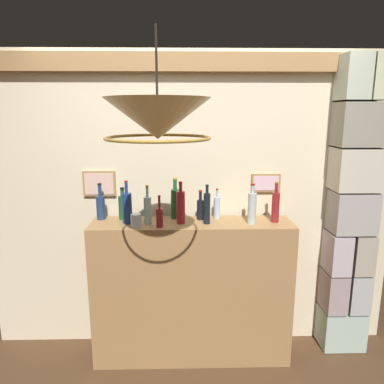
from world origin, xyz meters
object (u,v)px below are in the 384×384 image
at_px(liquor_bottle_tequila, 148,209).
at_px(pendant_lamp, 158,120).
at_px(liquor_bottle_scotch, 276,206).
at_px(liquor_bottle_vodka, 252,207).
at_px(liquor_bottle_sherry, 217,207).
at_px(liquor_bottle_port, 175,202).
at_px(liquor_bottle_whiskey, 200,208).
at_px(liquor_bottle_rum, 127,207).
at_px(liquor_bottle_rye, 160,216).
at_px(liquor_bottle_amaro, 123,207).
at_px(liquor_bottle_vermouth, 101,206).
at_px(liquor_bottle_brandy, 181,206).
at_px(liquor_bottle_bourbon, 207,208).
at_px(glass_tumbler_rocks, 136,220).

distance_m(liquor_bottle_tequila, pendant_lamp, 1.03).
height_order(liquor_bottle_tequila, liquor_bottle_scotch, liquor_bottle_scotch).
height_order(liquor_bottle_vodka, liquor_bottle_sherry, liquor_bottle_vodka).
distance_m(liquor_bottle_vodka, liquor_bottle_scotch, 0.19).
xyz_separation_m(liquor_bottle_tequila, liquor_bottle_port, (0.20, 0.14, 0.02)).
xyz_separation_m(liquor_bottle_whiskey, liquor_bottle_rum, (-0.56, -0.09, 0.03)).
relative_size(liquor_bottle_vodka, liquor_bottle_whiskey, 1.31).
distance_m(liquor_bottle_rye, liquor_bottle_scotch, 0.89).
bearing_deg(liquor_bottle_amaro, liquor_bottle_vermouth, -179.90).
relative_size(liquor_bottle_vodka, liquor_bottle_scotch, 0.97).
distance_m(liquor_bottle_brandy, liquor_bottle_scotch, 0.73).
height_order(liquor_bottle_sherry, liquor_bottle_port, liquor_bottle_port).
bearing_deg(liquor_bottle_amaro, liquor_bottle_bourbon, -11.55).
bearing_deg(liquor_bottle_brandy, liquor_bottle_vodka, -2.18).
distance_m(liquor_bottle_brandy, glass_tumbler_rocks, 0.35).
height_order(liquor_bottle_vodka, pendant_lamp, pendant_lamp).
distance_m(liquor_bottle_port, liquor_bottle_whiskey, 0.21).
xyz_separation_m(liquor_bottle_rye, pendant_lamp, (0.05, -0.67, 0.71)).
relative_size(liquor_bottle_amaro, liquor_bottle_bourbon, 0.85).
distance_m(liquor_bottle_vodka, liquor_bottle_rye, 0.70).
distance_m(liquor_bottle_sherry, liquor_bottle_bourbon, 0.16).
height_order(liquor_bottle_vodka, liquor_bottle_vermouth, liquor_bottle_vodka).
distance_m(liquor_bottle_vodka, liquor_bottle_bourbon, 0.34).
height_order(liquor_bottle_vodka, liquor_bottle_port, liquor_bottle_port).
bearing_deg(liquor_bottle_whiskey, liquor_bottle_vodka, -17.27).
distance_m(liquor_bottle_amaro, liquor_bottle_brandy, 0.47).
height_order(liquor_bottle_sherry, liquor_bottle_rum, liquor_bottle_rum).
bearing_deg(liquor_bottle_bourbon, glass_tumbler_rocks, -172.16).
relative_size(liquor_bottle_rye, pendant_lamp, 0.43).
height_order(liquor_bottle_rye, liquor_bottle_scotch, liquor_bottle_scotch).
distance_m(liquor_bottle_bourbon, glass_tumbler_rocks, 0.54).
distance_m(liquor_bottle_whiskey, liquor_bottle_brandy, 0.19).
relative_size(liquor_bottle_bourbon, liquor_bottle_scotch, 0.95).
relative_size(liquor_bottle_amaro, liquor_bottle_brandy, 0.79).
bearing_deg(liquor_bottle_brandy, liquor_bottle_whiskey, 32.81).
bearing_deg(liquor_bottle_vermouth, liquor_bottle_port, 1.31).
bearing_deg(liquor_bottle_amaro, liquor_bottle_rum, -65.15).
xyz_separation_m(liquor_bottle_amaro, liquor_bottle_scotch, (1.18, -0.10, 0.02)).
xyz_separation_m(liquor_bottle_amaro, liquor_bottle_sherry, (0.74, 0.00, -0.01)).
height_order(liquor_bottle_rye, liquor_bottle_whiskey, liquor_bottle_rye).
bearing_deg(liquor_bottle_vermouth, liquor_bottle_scotch, -4.41).
distance_m(liquor_bottle_amaro, liquor_bottle_tequila, 0.24).
bearing_deg(liquor_bottle_vermouth, liquor_bottle_whiskey, -1.49).
xyz_separation_m(liquor_bottle_sherry, liquor_bottle_bourbon, (-0.09, -0.14, 0.03)).
relative_size(liquor_bottle_vodka, liquor_bottle_bourbon, 1.03).
distance_m(liquor_bottle_tequila, glass_tumbler_rocks, 0.13).
relative_size(liquor_bottle_rum, liquor_bottle_brandy, 1.02).
relative_size(liquor_bottle_port, pendant_lamp, 0.59).
height_order(liquor_bottle_tequila, liquor_bottle_bourbon, liquor_bottle_bourbon).
height_order(liquor_bottle_amaro, pendant_lamp, pendant_lamp).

